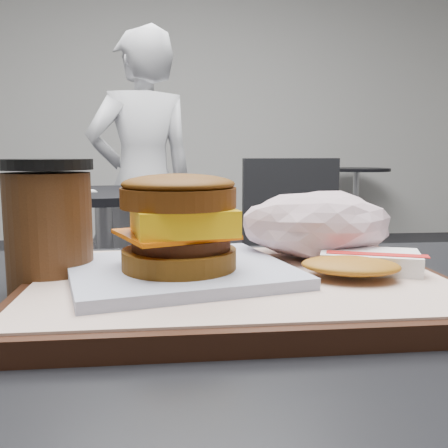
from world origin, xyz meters
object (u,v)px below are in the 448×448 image
Objects in this scene: breakfast_sandwich at (179,234)px; patron at (143,185)px; hash_brown at (361,263)px; coffee_cup at (49,227)px; serving_tray at (239,286)px; crumpled_wrapper at (317,224)px; neighbor_table at (105,240)px; neighbor_chair at (261,250)px.

patron reaches higher than breakfast_sandwich.
hash_brown is 0.29m from coffee_cup.
coffee_cup is (-0.12, 0.04, 0.00)m from breakfast_sandwich.
serving_tray is 1.69× the size of breakfast_sandwich.
hash_brown is at bearing -0.92° from breakfast_sandwich.
patron is at bearing 98.18° from crumpled_wrapper.
neighbor_table is (-0.15, 1.56, -0.28)m from coffee_cup.
breakfast_sandwich is 1.65m from neighbor_table.
neighbor_chair reaches higher than crumpled_wrapper.
coffee_cup is at bearing 169.05° from serving_tray.
breakfast_sandwich is at bearing -17.66° from coffee_cup.
neighbor_chair is at bearing 76.85° from breakfast_sandwich.
crumpled_wrapper is 0.18× the size of neighbor_chair.
breakfast_sandwich is 0.15× the size of patron.
patron is (-0.14, 2.05, -0.09)m from breakfast_sandwich.
breakfast_sandwich is 1.61m from neighbor_chair.
coffee_cup is 1.61m from neighbor_chair.
breakfast_sandwich reaches higher than serving_tray.
neighbor_table is at bearing 101.58° from serving_tray.
crumpled_wrapper is 1.27× the size of coffee_cup.
coffee_cup is 0.08× the size of patron.
coffee_cup is (-0.17, 0.03, 0.05)m from serving_tray.
coffee_cup is (-0.29, 0.04, 0.03)m from hash_brown.
crumpled_wrapper is at bearing 102.90° from hash_brown.
serving_tray is 2.88× the size of hash_brown.
breakfast_sandwich reaches higher than neighbor_chair.
hash_brown is 0.15× the size of neighbor_chair.
crumpled_wrapper is at bearing 27.64° from breakfast_sandwich.
neighbor_chair is at bearing 81.75° from crumpled_wrapper.
coffee_cup is 0.14× the size of neighbor_chair.
neighbor_table is at bearing 174.20° from neighbor_chair.
coffee_cup reaches higher than neighbor_table.
patron reaches higher than neighbor_chair.
breakfast_sandwich is at bearing -175.16° from serving_tray.
neighbor_table is at bearing 105.43° from crumpled_wrapper.
serving_tray is 1.59m from neighbor_chair.
hash_brown is 1.68m from neighbor_table.
crumpled_wrapper is 1.60m from neighbor_table.
crumpled_wrapper is 0.11× the size of patron.
neighbor_chair is 0.75m from patron.
breakfast_sandwich is at bearing -152.36° from crumpled_wrapper.
coffee_cup reaches higher than neighbor_chair.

